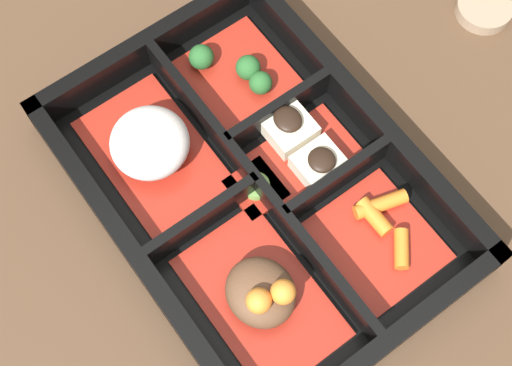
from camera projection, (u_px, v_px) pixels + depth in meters
The scene contains 10 objects.
ground_plane at pixel (256, 194), 0.60m from camera, with size 3.00×3.00×0.00m, color #4C3523.
bento_base at pixel (256, 192), 0.60m from camera, with size 0.34×0.24×0.01m.
bento_rim at pixel (258, 183), 0.59m from camera, with size 0.34×0.24×0.04m.
bowl_stew at pixel (261, 295), 0.54m from camera, with size 0.13×0.08×0.05m.
bowl_rice at pixel (151, 146), 0.59m from camera, with size 0.13×0.08×0.05m.
bowl_carrots at pixel (379, 235), 0.57m from camera, with size 0.10×0.08×0.02m.
bowl_tofu at pixel (303, 146), 0.60m from camera, with size 0.09×0.08×0.03m.
bowl_greens at pixel (237, 72), 0.63m from camera, with size 0.09×0.08×0.03m.
bowl_pickles at pixel (256, 188), 0.59m from camera, with size 0.04×0.04×0.01m.
sauce_dish at pixel (484, 8), 0.67m from camera, with size 0.05×0.05×0.01m.
Camera 1 is at (-0.18, 0.13, 0.56)m, focal length 50.00 mm.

